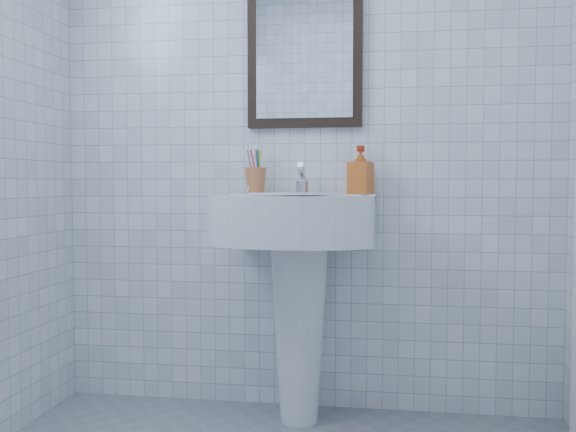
# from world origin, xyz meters

# --- Properties ---
(wall_back) EXTENTS (2.20, 0.02, 2.50)m
(wall_back) POSITION_xyz_m (0.00, 1.20, 1.25)
(wall_back) COLOR white
(wall_back) RESTS_ON ground
(washbasin) EXTENTS (0.62, 0.46, 0.96)m
(washbasin) POSITION_xyz_m (0.00, 0.99, 0.64)
(washbasin) COLOR white
(washbasin) RESTS_ON ground
(faucet) EXTENTS (0.05, 0.12, 0.14)m
(faucet) POSITION_xyz_m (0.00, 1.10, 1.00)
(faucet) COLOR silver
(faucet) RESTS_ON washbasin
(toothbrush_cup) EXTENTS (0.11, 0.11, 0.11)m
(toothbrush_cup) POSITION_xyz_m (-0.20, 1.11, 1.01)
(toothbrush_cup) COLOR #C26938
(toothbrush_cup) RESTS_ON washbasin
(soap_dispenser) EXTENTS (0.12, 0.12, 0.20)m
(soap_dispenser) POSITION_xyz_m (0.25, 1.12, 1.05)
(soap_dispenser) COLOR #C74013
(soap_dispenser) RESTS_ON washbasin
(wall_mirror) EXTENTS (0.50, 0.04, 0.62)m
(wall_mirror) POSITION_xyz_m (0.00, 1.18, 1.55)
(wall_mirror) COLOR black
(wall_mirror) RESTS_ON wall_back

